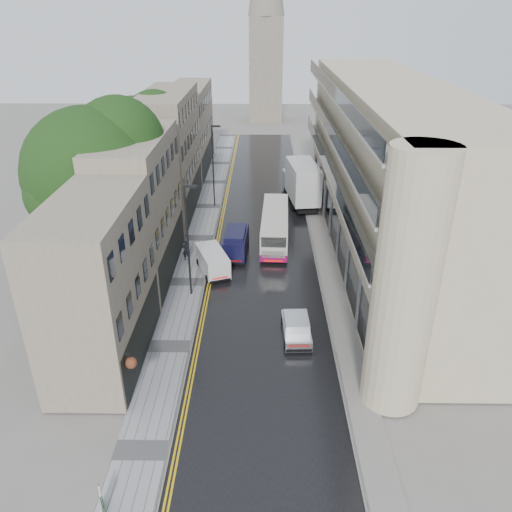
{
  "coord_description": "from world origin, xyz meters",
  "views": [
    {
      "loc": [
        -0.07,
        -14.77,
        19.42
      ],
      "look_at": [
        -0.49,
        18.0,
        3.01
      ],
      "focal_mm": 35.0,
      "sensor_mm": 36.0,
      "label": 1
    }
  ],
  "objects_px": {
    "white_lorry": "(293,190)",
    "silver_hatchback": "(286,340)",
    "tree_near": "(94,195)",
    "tree_far": "(138,157)",
    "lamp_post_near": "(188,242)",
    "lamp_post_far": "(213,167)",
    "pedestrian": "(186,250)",
    "white_van": "(207,271)",
    "navy_van": "(224,249)",
    "estate_sign": "(101,501)",
    "cream_bus": "(262,239)"
  },
  "relations": [
    {
      "from": "silver_hatchback",
      "to": "lamp_post_near",
      "type": "relative_size",
      "value": 0.45
    },
    {
      "from": "white_van",
      "to": "silver_hatchback",
      "type": "bearing_deg",
      "value": -76.31
    },
    {
      "from": "silver_hatchback",
      "to": "white_van",
      "type": "distance_m",
      "value": 10.31
    },
    {
      "from": "silver_hatchback",
      "to": "white_van",
      "type": "bearing_deg",
      "value": 122.12
    },
    {
      "from": "white_lorry",
      "to": "navy_van",
      "type": "relative_size",
      "value": 1.92
    },
    {
      "from": "silver_hatchback",
      "to": "estate_sign",
      "type": "relative_size",
      "value": 3.44
    },
    {
      "from": "white_lorry",
      "to": "silver_hatchback",
      "type": "relative_size",
      "value": 2.34
    },
    {
      "from": "cream_bus",
      "to": "estate_sign",
      "type": "relative_size",
      "value": 9.02
    },
    {
      "from": "cream_bus",
      "to": "white_van",
      "type": "distance_m",
      "value": 6.74
    },
    {
      "from": "tree_near",
      "to": "navy_van",
      "type": "height_order",
      "value": "tree_near"
    },
    {
      "from": "silver_hatchback",
      "to": "pedestrian",
      "type": "relative_size",
      "value": 2.14
    },
    {
      "from": "tree_far",
      "to": "white_van",
      "type": "relative_size",
      "value": 2.93
    },
    {
      "from": "tree_near",
      "to": "lamp_post_far",
      "type": "relative_size",
      "value": 1.62
    },
    {
      "from": "navy_van",
      "to": "lamp_post_far",
      "type": "height_order",
      "value": "lamp_post_far"
    },
    {
      "from": "tree_near",
      "to": "white_van",
      "type": "height_order",
      "value": "tree_near"
    },
    {
      "from": "cream_bus",
      "to": "navy_van",
      "type": "height_order",
      "value": "cream_bus"
    },
    {
      "from": "tree_far",
      "to": "lamp_post_near",
      "type": "relative_size",
      "value": 1.47
    },
    {
      "from": "white_lorry",
      "to": "pedestrian",
      "type": "xyz_separation_m",
      "value": [
        -9.63,
        -11.74,
        -1.37
      ]
    },
    {
      "from": "pedestrian",
      "to": "lamp_post_far",
      "type": "relative_size",
      "value": 0.21
    },
    {
      "from": "tree_near",
      "to": "white_lorry",
      "type": "height_order",
      "value": "tree_near"
    },
    {
      "from": "tree_near",
      "to": "tree_far",
      "type": "relative_size",
      "value": 1.11
    },
    {
      "from": "silver_hatchback",
      "to": "lamp_post_far",
      "type": "distance_m",
      "value": 26.3
    },
    {
      "from": "white_lorry",
      "to": "pedestrian",
      "type": "bearing_deg",
      "value": -136.49
    },
    {
      "from": "pedestrian",
      "to": "lamp_post_far",
      "type": "xyz_separation_m",
      "value": [
        1.25,
        12.98,
        3.39
      ]
    },
    {
      "from": "pedestrian",
      "to": "navy_van",
      "type": "bearing_deg",
      "value": 155.23
    },
    {
      "from": "white_lorry",
      "to": "lamp_post_far",
      "type": "bearing_deg",
      "value": 164.42
    },
    {
      "from": "lamp_post_far",
      "to": "estate_sign",
      "type": "relative_size",
      "value": 7.65
    },
    {
      "from": "white_van",
      "to": "lamp_post_far",
      "type": "distance_m",
      "value": 17.01
    },
    {
      "from": "white_van",
      "to": "lamp_post_near",
      "type": "bearing_deg",
      "value": -138.6
    },
    {
      "from": "tree_far",
      "to": "navy_van",
      "type": "relative_size",
      "value": 2.65
    },
    {
      "from": "tree_near",
      "to": "lamp_post_far",
      "type": "distance_m",
      "value": 17.73
    },
    {
      "from": "tree_near",
      "to": "silver_hatchback",
      "type": "xyz_separation_m",
      "value": [
        13.99,
        -9.2,
        -6.2
      ]
    },
    {
      "from": "white_van",
      "to": "estate_sign",
      "type": "distance_m",
      "value": 20.13
    },
    {
      "from": "white_lorry",
      "to": "white_van",
      "type": "relative_size",
      "value": 2.12
    },
    {
      "from": "navy_van",
      "to": "white_van",
      "type": "bearing_deg",
      "value": -104.12
    },
    {
      "from": "white_van",
      "to": "lamp_post_near",
      "type": "distance_m",
      "value": 4.05
    },
    {
      "from": "pedestrian",
      "to": "lamp_post_far",
      "type": "bearing_deg",
      "value": -116.34
    },
    {
      "from": "white_van",
      "to": "tree_far",
      "type": "bearing_deg",
      "value": 99.59
    },
    {
      "from": "silver_hatchback",
      "to": "navy_van",
      "type": "height_order",
      "value": "navy_van"
    },
    {
      "from": "estate_sign",
      "to": "pedestrian",
      "type": "bearing_deg",
      "value": 66.13
    },
    {
      "from": "tree_far",
      "to": "white_van",
      "type": "bearing_deg",
      "value": -59.97
    },
    {
      "from": "estate_sign",
      "to": "tree_near",
      "type": "bearing_deg",
      "value": 82.41
    },
    {
      "from": "white_lorry",
      "to": "silver_hatchback",
      "type": "distance_m",
      "value": 24.04
    },
    {
      "from": "cream_bus",
      "to": "lamp_post_near",
      "type": "xyz_separation_m",
      "value": [
        -5.29,
        -7.16,
        2.97
      ]
    },
    {
      "from": "tree_near",
      "to": "white_van",
      "type": "xyz_separation_m",
      "value": [
        8.2,
        -0.67,
        -5.96
      ]
    },
    {
      "from": "cream_bus",
      "to": "lamp_post_near",
      "type": "bearing_deg",
      "value": -123.99
    },
    {
      "from": "tree_near",
      "to": "pedestrian",
      "type": "relative_size",
      "value": 7.71
    },
    {
      "from": "lamp_post_near",
      "to": "pedestrian",
      "type": "bearing_deg",
      "value": 107.23
    },
    {
      "from": "tree_far",
      "to": "lamp_post_far",
      "type": "bearing_deg",
      "value": 23.0
    },
    {
      "from": "tree_near",
      "to": "pedestrian",
      "type": "bearing_deg",
      "value": 26.27
    }
  ]
}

